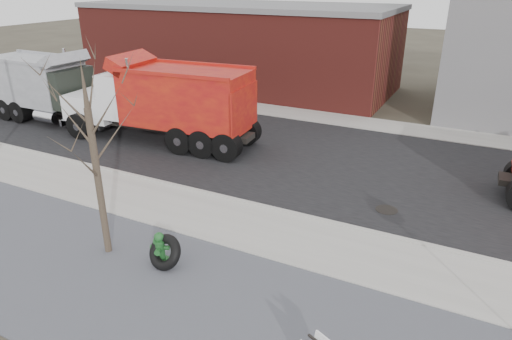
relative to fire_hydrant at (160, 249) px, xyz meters
The scene contains 12 objects.
ground 2.89m from the fire_hydrant, 55.52° to the left, with size 120.00×120.00×0.00m, color #383328.
gravel_verge 2.02m from the fire_hydrant, 35.21° to the right, with size 60.00×5.00×0.03m, color slate.
sidewalk 3.09m from the fire_hydrant, 58.16° to the left, with size 60.00×2.50×0.06m, color #9E9B93.
curb 4.24m from the fire_hydrant, 67.49° to the left, with size 60.00×0.15×0.11m, color #9E9B93.
road 8.82m from the fire_hydrant, 79.41° to the left, with size 60.00×9.40×0.02m, color black.
far_sidewalk 14.45m from the fire_hydrant, 83.57° to the left, with size 60.00×2.00×0.06m, color #9E9B93.
building_brick 21.21m from the fire_hydrant, 113.41° to the left, with size 20.20×8.20×5.30m.
bare_tree 3.30m from the fire_hydrant, behind, with size 3.20×3.20×5.20m.
fire_hydrant is the anchor object (origin of this frame).
truck_tire 0.23m from the fire_hydrant, 18.42° to the right, with size 1.00×0.81×0.92m.
dump_truck_red_b 9.61m from the fire_hydrant, 126.47° to the left, with size 9.06×3.26×3.77m.
dump_truck_grey 14.97m from the fire_hydrant, 149.26° to the left, with size 7.75×2.45×3.52m.
Camera 1 is at (5.12, -10.12, 6.89)m, focal length 32.00 mm.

